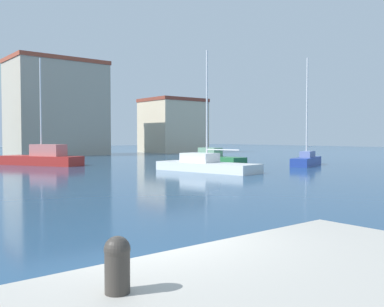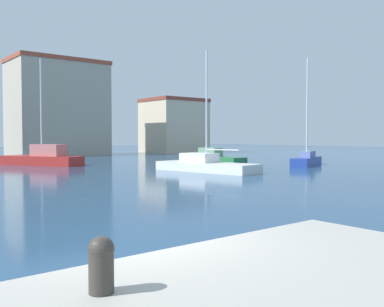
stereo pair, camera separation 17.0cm
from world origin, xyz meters
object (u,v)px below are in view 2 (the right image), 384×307
at_px(sailboat_white_distant_east, 205,165).
at_px(motorboat_green_far_left, 215,158).
at_px(sailboat_red_inner_mooring, 43,158).
at_px(sailboat_blue_center_channel, 307,159).
at_px(mooring_bollard, 101,262).

height_order(sailboat_white_distant_east, motorboat_green_far_left, sailboat_white_distant_east).
bearing_deg(motorboat_green_far_left, sailboat_red_inner_mooring, 152.36).
bearing_deg(sailboat_red_inner_mooring, sailboat_white_distant_east, -64.73).
bearing_deg(sailboat_blue_center_channel, motorboat_green_far_left, 117.55).
relative_size(mooring_bollard, sailboat_white_distant_east, 0.07).
height_order(sailboat_blue_center_channel, motorboat_green_far_left, sailboat_blue_center_channel).
xyz_separation_m(mooring_bollard, motorboat_green_far_left, (24.03, 25.30, -0.74)).
bearing_deg(sailboat_white_distant_east, sailboat_blue_center_channel, -3.51).
xyz_separation_m(sailboat_blue_center_channel, motorboat_green_far_left, (-3.76, 7.21, -0.05)).
bearing_deg(mooring_bollard, sailboat_red_inner_mooring, 71.18).
relative_size(sailboat_red_inner_mooring, motorboat_green_far_left, 1.44).
distance_m(sailboat_red_inner_mooring, motorboat_green_far_left, 14.76).
height_order(mooring_bollard, sailboat_blue_center_channel, sailboat_blue_center_channel).
bearing_deg(sailboat_blue_center_channel, mooring_bollard, -146.95).
height_order(sailboat_white_distant_east, sailboat_red_inner_mooring, sailboat_red_inner_mooring).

